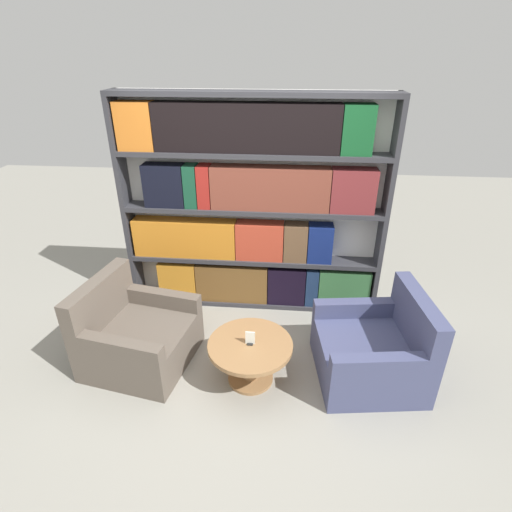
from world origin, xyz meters
name	(u,v)px	position (x,y,z in m)	size (l,w,h in m)	color
ground_plane	(239,382)	(0.00, 0.00, 0.00)	(14.00, 14.00, 0.00)	gray
bookshelf	(251,210)	(-0.02, 1.33, 1.17)	(2.82, 0.30, 2.37)	silver
armchair_left	(136,336)	(-1.02, 0.23, 0.28)	(1.05, 1.05, 0.84)	brown
armchair_right	(374,351)	(1.22, 0.23, 0.28)	(1.01, 1.01, 0.84)	#42476B
coffee_table	(250,354)	(0.10, 0.05, 0.30)	(0.76, 0.76, 0.42)	olive
table_sign	(250,339)	(0.10, 0.05, 0.47)	(0.08, 0.06, 0.13)	black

